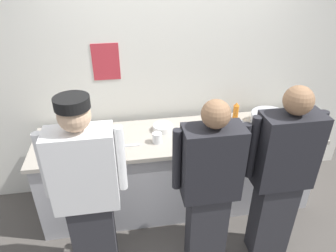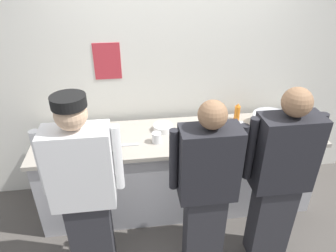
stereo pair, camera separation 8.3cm
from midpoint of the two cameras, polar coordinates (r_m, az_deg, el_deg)
ground_plane at (r=3.37m, az=3.57°, el=-18.22°), size 9.00×9.00×0.00m
wall_back at (r=3.30m, az=1.52°, el=10.17°), size 4.46×0.11×2.78m
prep_counter at (r=3.33m, az=2.61°, el=-8.19°), size 2.84×0.72×0.90m
chef_near_left at (r=2.46m, az=-14.30°, el=-11.59°), size 0.61×0.24×1.70m
chef_center at (r=2.52m, az=8.14°, el=-11.22°), size 0.60×0.24×1.62m
chef_far_right at (r=2.72m, az=20.82°, el=-8.89°), size 0.61×0.24×1.68m
plate_stack_front at (r=3.13m, az=-0.13°, el=-0.31°), size 0.20×0.20×0.06m
plate_stack_rear at (r=3.09m, az=-14.16°, el=-1.33°), size 0.22×0.22×0.10m
mixing_bowl_steel at (r=3.36m, az=19.19°, el=0.86°), size 0.38×0.38×0.13m
sheet_tray at (r=3.17m, az=12.12°, el=-0.96°), size 0.43×0.34×0.02m
squeeze_bottle_primary at (r=3.39m, az=13.40°, el=2.56°), size 0.06×0.06×0.19m
ramekin_red_sauce at (r=3.14m, az=-18.80°, el=-2.13°), size 0.09×0.09×0.04m
ramekin_green_sauce at (r=3.06m, az=6.83°, el=-1.41°), size 0.08×0.08×0.04m
ramekin_orange_sauce at (r=3.11m, az=3.86°, el=-0.74°), size 0.10×0.10×0.04m
deli_cup at (r=2.93m, az=-1.32°, el=-2.18°), size 0.09×0.09×0.10m
chefs_knife at (r=2.93m, az=-7.80°, el=-3.53°), size 0.28×0.03×0.02m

